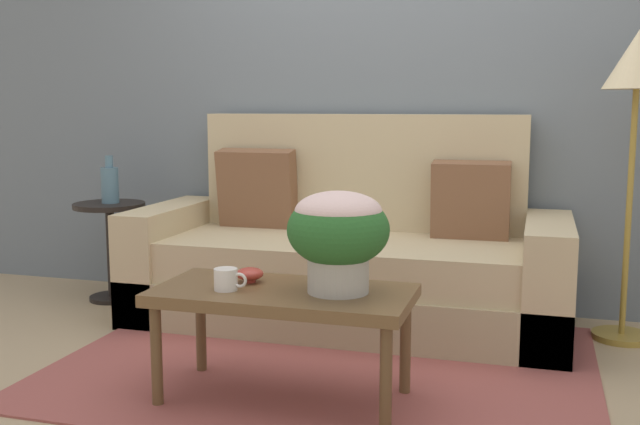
{
  "coord_description": "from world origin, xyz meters",
  "views": [
    {
      "loc": [
        0.89,
        -3.05,
        1.17
      ],
      "look_at": [
        -0.06,
        0.16,
        0.68
      ],
      "focal_mm": 41.75,
      "sensor_mm": 36.0,
      "label": 1
    }
  ],
  "objects": [
    {
      "name": "potted_plant",
      "position": [
        0.17,
        -0.36,
        0.69
      ],
      "size": [
        0.39,
        0.39,
        0.39
      ],
      "color": "#B7B2A8",
      "rests_on": "coffee_table"
    },
    {
      "name": "coffee_mug",
      "position": [
        -0.25,
        -0.46,
        0.5
      ],
      "size": [
        0.13,
        0.09,
        0.09
      ],
      "color": "white",
      "rests_on": "coffee_table"
    },
    {
      "name": "table_vase",
      "position": [
        -1.54,
        0.79,
        0.7
      ],
      "size": [
        0.1,
        0.1,
        0.28
      ],
      "color": "slate",
      "rests_on": "side_table"
    },
    {
      "name": "coffee_table",
      "position": [
        -0.05,
        -0.38,
        0.4
      ],
      "size": [
        1.01,
        0.5,
        0.45
      ],
      "color": "brown",
      "rests_on": "ground"
    },
    {
      "name": "area_rug",
      "position": [
        0.0,
        0.06,
        0.01
      ],
      "size": [
        2.36,
        1.79,
        0.01
      ],
      "primitive_type": "cube",
      "color": "#994C47",
      "rests_on": "ground"
    },
    {
      "name": "snack_bowl",
      "position": [
        -0.21,
        -0.31,
        0.49
      ],
      "size": [
        0.11,
        0.11,
        0.06
      ],
      "color": "#B2382D",
      "rests_on": "coffee_table"
    },
    {
      "name": "couch",
      "position": [
        -0.07,
        0.76,
        0.33
      ],
      "size": [
        2.29,
        0.89,
        1.11
      ],
      "color": "tan",
      "rests_on": "ground"
    },
    {
      "name": "floor_lamp",
      "position": [
        1.32,
        0.84,
        1.25
      ],
      "size": [
        0.32,
        0.32,
        1.52
      ],
      "color": "olive",
      "rests_on": "ground"
    },
    {
      "name": "ground_plane",
      "position": [
        0.0,
        0.0,
        0.0
      ],
      "size": [
        14.0,
        14.0,
        0.0
      ],
      "primitive_type": "plane",
      "color": "tan"
    },
    {
      "name": "side_table",
      "position": [
        -1.55,
        0.78,
        0.41
      ],
      "size": [
        0.42,
        0.42,
        0.59
      ],
      "color": "black",
      "rests_on": "ground"
    },
    {
      "name": "wall_back",
      "position": [
        0.0,
        1.24,
        1.43
      ],
      "size": [
        6.4,
        0.12,
        2.86
      ],
      "primitive_type": "cube",
      "color": "slate",
      "rests_on": "ground"
    }
  ]
}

